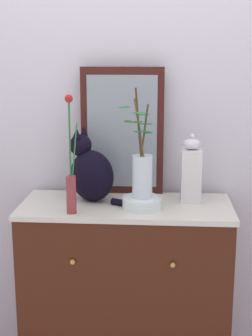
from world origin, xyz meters
TOP-DOWN VIEW (x-y plane):
  - wall_back at (0.00, 0.30)m, footprint 4.40×0.08m
  - sideboard at (0.00, -0.00)m, footprint 1.02×0.46m
  - mirror_leaning at (-0.03, 0.20)m, footprint 0.42×0.03m
  - cat_sitting at (-0.18, 0.05)m, footprint 0.41×0.27m
  - vase_slim_green at (-0.24, -0.15)m, footprint 0.06×0.05m
  - bowl_porcelain at (0.08, -0.05)m, footprint 0.19×0.19m
  - vase_glass_clear at (0.08, -0.06)m, footprint 0.16×0.17m
  - jar_lidded_porcelain at (0.31, 0.08)m, footprint 0.10×0.10m

SIDE VIEW (x-z plane):
  - sideboard at x=0.00m, z-range 0.00..0.94m
  - bowl_porcelain at x=0.08m, z-range 0.94..0.99m
  - cat_sitting at x=-0.18m, z-range 0.91..1.27m
  - vase_slim_green at x=-0.24m, z-range 0.82..1.36m
  - jar_lidded_porcelain at x=0.31m, z-range 0.93..1.26m
  - vase_glass_clear at x=0.08m, z-range 0.86..1.37m
  - mirror_leaning at x=-0.03m, z-range 0.94..1.59m
  - wall_back at x=0.00m, z-range 0.00..2.60m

